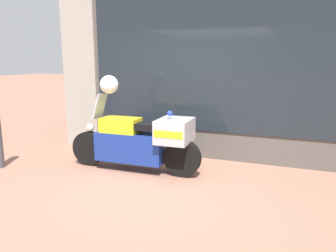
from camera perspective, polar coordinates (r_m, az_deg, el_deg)
The scene contains 5 objects.
ground_plane at distance 4.99m, azimuth -1.72°, elevation -11.01°, with size 60.00×60.00×0.00m, color #9E6B56.
shop_building at distance 6.60m, azimuth 2.01°, elevation 12.87°, with size 6.04×0.55×4.11m.
window_display at distance 6.59m, azimuth 7.92°, elevation -1.01°, with size 4.77×0.30×2.08m.
paramedic_motorcycle at distance 5.61m, azimuth -4.69°, elevation -2.49°, with size 2.41×0.66×1.33m.
white_helmet at distance 5.73m, azimuth -10.22°, elevation 7.13°, with size 0.32×0.32×0.32m, color white.
Camera 1 is at (1.82, -4.23, 1.92)m, focal length 35.00 mm.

